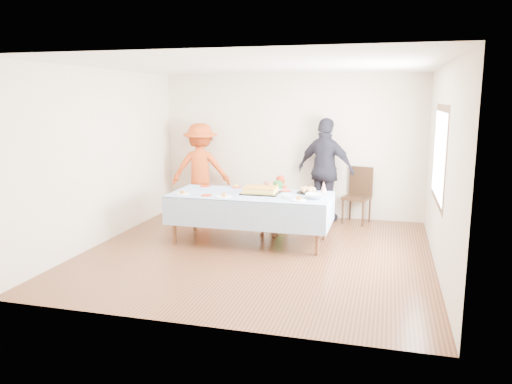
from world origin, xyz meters
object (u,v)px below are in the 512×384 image
adult_left (201,169)px  birthday_cake (261,190)px  party_table (251,197)px  dining_chair (359,192)px

adult_left → birthday_cake: bearing=123.2°
party_table → dining_chair: 2.36m
party_table → dining_chair: bearing=48.5°
dining_chair → birthday_cake: bearing=-113.4°
party_table → adult_left: bearing=131.2°
birthday_cake → dining_chair: size_ratio=0.57×
dining_chair → adult_left: size_ratio=0.57×
dining_chair → party_table: bearing=-115.1°
party_table → adult_left: size_ratio=1.41×
party_table → birthday_cake: 0.19m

